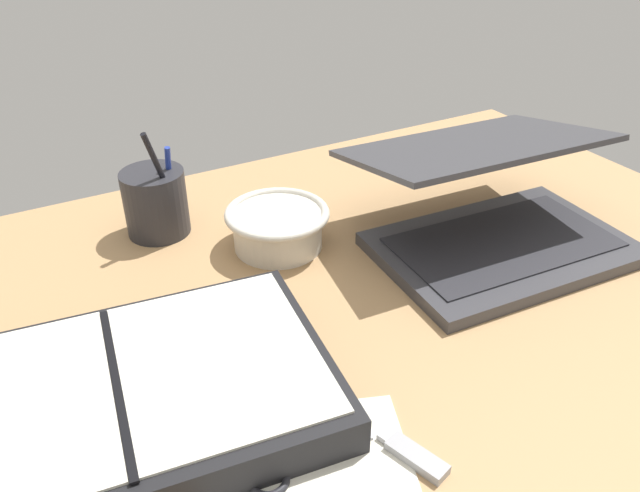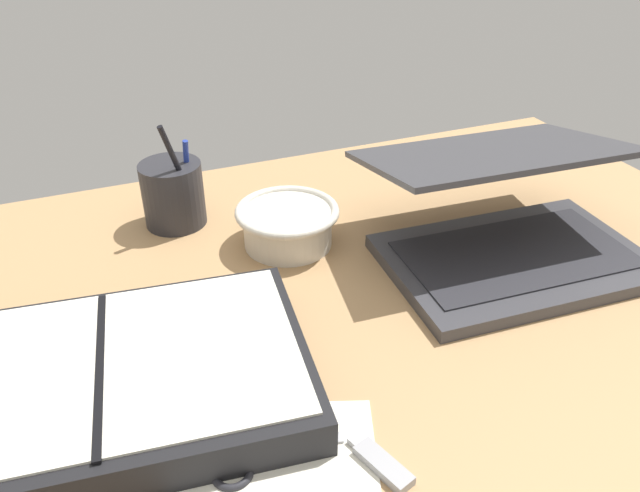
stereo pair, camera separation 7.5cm
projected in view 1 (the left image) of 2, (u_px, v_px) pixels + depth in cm
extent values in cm
cube|color=tan|center=(326.00, 351.00, 70.91)|extent=(140.00, 100.00, 2.00)
cube|color=#38383D|center=(502.00, 248.00, 86.01)|extent=(35.33, 24.28, 1.80)
cube|color=#232328|center=(503.00, 242.00, 85.47)|extent=(30.87, 17.81, 0.24)
cube|color=#38383D|center=(473.00, 146.00, 86.59)|extent=(35.31, 24.00, 5.21)
cube|color=silver|center=(475.00, 147.00, 86.28)|extent=(32.45, 21.56, 4.30)
cylinder|color=silver|center=(278.00, 230.00, 86.82)|extent=(12.35, 12.35, 5.27)
torus|color=silver|center=(277.00, 213.00, 85.43)|extent=(14.53, 14.53, 1.16)
cylinder|color=#28282D|center=(156.00, 203.00, 89.15)|extent=(8.99, 8.99, 9.55)
cylinder|color=black|center=(164.00, 180.00, 85.77)|extent=(5.03, 3.01, 15.50)
cylinder|color=#233899|center=(170.00, 184.00, 89.25)|extent=(1.09, 2.71, 11.99)
cube|color=black|center=(120.00, 401.00, 60.16)|extent=(43.54, 30.42, 4.28)
cube|color=silver|center=(2.00, 413.00, 55.78)|extent=(21.66, 25.67, 0.30)
cube|color=silver|center=(218.00, 357.00, 62.12)|extent=(21.66, 25.67, 0.30)
cube|color=black|center=(116.00, 382.00, 58.87)|extent=(3.60, 23.50, 0.30)
cube|color=#B7B7BC|center=(322.00, 442.00, 57.81)|extent=(9.73, 2.88, 0.30)
cube|color=#B7B7BC|center=(322.00, 444.00, 57.97)|extent=(9.68, 3.49, 0.30)
torus|color=#232328|center=(268.00, 480.00, 54.69)|extent=(3.90, 3.90, 0.70)
torus|color=#232328|center=(257.00, 458.00, 56.61)|extent=(3.90, 3.90, 0.70)
cube|color=#99999E|center=(417.00, 458.00, 56.43)|extent=(3.76, 6.32, 1.00)
cube|color=silver|center=(385.00, 436.00, 58.51)|extent=(1.51, 1.51, 0.60)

